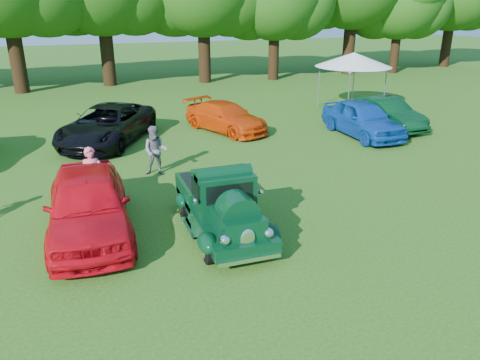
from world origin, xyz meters
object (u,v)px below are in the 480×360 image
object	(u,v)px
spectator_grey	(156,151)
canopy_tent	(354,60)
red_convertible	(88,204)
hero_pickup	(222,205)
back_car_blue	(362,118)
spectator_pink	(93,176)
back_car_green	(386,113)
back_car_black	(107,125)
back_car_orange	(226,117)

from	to	relation	value
spectator_grey	canopy_tent	distance (m)	13.73
red_convertible	canopy_tent	distance (m)	17.76
hero_pickup	spectator_grey	world-z (taller)	spectator_grey
spectator_grey	red_convertible	bearing A→B (deg)	-102.65
back_car_blue	spectator_grey	bearing A→B (deg)	-169.09
back_car_blue	spectator_pink	xyz separation A→B (m)	(-11.39, -3.90, 0.08)
red_convertible	back_car_green	bearing A→B (deg)	27.38
back_car_black	spectator_grey	bearing A→B (deg)	-45.64
back_car_blue	spectator_pink	distance (m)	12.04
back_car_blue	hero_pickup	bearing A→B (deg)	-142.55
canopy_tent	back_car_blue	bearing A→B (deg)	-116.13
back_car_orange	spectator_pink	world-z (taller)	spectator_pink
hero_pickup	back_car_blue	bearing A→B (deg)	38.66
red_convertible	back_car_blue	bearing A→B (deg)	27.68
hero_pickup	spectator_grey	distance (m)	4.81
back_car_black	back_car_blue	size ratio (longest dim) A/B	1.22
spectator_pink	back_car_blue	bearing A→B (deg)	17.49
hero_pickup	spectator_pink	bearing A→B (deg)	136.54
back_car_black	spectator_grey	distance (m)	4.63
spectator_grey	back_car_black	bearing A→B (deg)	124.16
spectator_grey	back_car_green	bearing A→B (deg)	32.51
back_car_green	back_car_black	bearing A→B (deg)	167.93
spectator_grey	spectator_pink	bearing A→B (deg)	-119.60
spectator_pink	red_convertible	bearing A→B (deg)	-97.15
back_car_green	canopy_tent	size ratio (longest dim) A/B	0.91
back_car_black	canopy_tent	bearing A→B (deg)	39.33
back_car_black	back_car_green	size ratio (longest dim) A/B	1.32
back_car_black	back_car_blue	distance (m)	10.84
red_convertible	spectator_pink	bearing A→B (deg)	85.22
back_car_blue	canopy_tent	bearing A→B (deg)	62.66
back_car_orange	back_car_blue	xyz separation A→B (m)	(5.36, -2.70, 0.13)
red_convertible	back_car_green	xyz separation A→B (m)	(13.38, 6.64, -0.14)
hero_pickup	canopy_tent	bearing A→B (deg)	47.13
hero_pickup	back_car_black	world-z (taller)	hero_pickup
back_car_black	red_convertible	bearing A→B (deg)	-68.61
red_convertible	hero_pickup	bearing A→B (deg)	-14.77
red_convertible	back_car_blue	world-z (taller)	red_convertible
back_car_black	spectator_pink	world-z (taller)	spectator_pink
back_car_black	canopy_tent	world-z (taller)	canopy_tent
back_car_blue	back_car_green	xyz separation A→B (m)	(1.79, 0.81, -0.08)
back_car_black	spectator_pink	distance (m)	6.41
back_car_orange	back_car_green	xyz separation A→B (m)	(7.15, -1.89, 0.05)
back_car_green	canopy_tent	xyz separation A→B (m)	(0.63, 4.13, 1.93)
red_convertible	spectator_grey	world-z (taller)	spectator_grey
spectator_grey	canopy_tent	bearing A→B (deg)	48.93
back_car_blue	back_car_black	bearing A→B (deg)	165.68
hero_pickup	canopy_tent	world-z (taller)	canopy_tent
back_car_blue	spectator_pink	bearing A→B (deg)	-162.33
hero_pickup	back_car_blue	distance (m)	10.77
back_car_green	spectator_grey	world-z (taller)	spectator_grey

